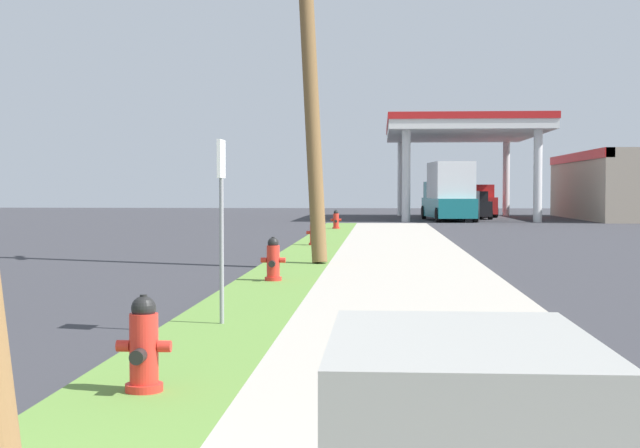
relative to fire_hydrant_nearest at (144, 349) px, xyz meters
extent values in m
cylinder|color=red|center=(0.00, 0.01, -0.30)|extent=(0.29, 0.29, 0.06)
cylinder|color=red|center=(0.00, 0.01, -0.03)|extent=(0.22, 0.22, 0.60)
sphere|color=black|center=(0.00, 0.01, 0.31)|extent=(0.19, 0.19, 0.19)
cylinder|color=black|center=(0.00, 0.01, 0.39)|extent=(0.06, 0.06, 0.05)
cylinder|color=red|center=(-0.16, 0.01, 0.02)|extent=(0.10, 0.09, 0.09)
cylinder|color=red|center=(0.16, 0.01, 0.02)|extent=(0.10, 0.09, 0.09)
cylinder|color=black|center=(0.00, -0.16, -0.03)|extent=(0.11, 0.12, 0.11)
cylinder|color=red|center=(-0.01, 8.57, -0.30)|extent=(0.29, 0.29, 0.06)
cylinder|color=red|center=(-0.01, 8.57, -0.03)|extent=(0.22, 0.22, 0.60)
sphere|color=black|center=(-0.01, 8.57, 0.31)|extent=(0.19, 0.19, 0.19)
cylinder|color=black|center=(-0.01, 8.57, 0.39)|extent=(0.06, 0.06, 0.05)
cylinder|color=red|center=(-0.17, 8.57, 0.02)|extent=(0.10, 0.09, 0.09)
cylinder|color=red|center=(0.15, 8.57, 0.02)|extent=(0.10, 0.09, 0.09)
cylinder|color=black|center=(-0.01, 8.40, -0.03)|extent=(0.11, 0.12, 0.11)
cylinder|color=red|center=(-0.05, 18.59, -0.30)|extent=(0.29, 0.29, 0.06)
cylinder|color=red|center=(-0.05, 18.59, -0.03)|extent=(0.22, 0.22, 0.60)
sphere|color=black|center=(-0.05, 18.59, 0.31)|extent=(0.19, 0.19, 0.19)
cylinder|color=black|center=(-0.05, 18.59, 0.39)|extent=(0.06, 0.06, 0.05)
cylinder|color=red|center=(-0.21, 18.59, 0.02)|extent=(0.10, 0.09, 0.09)
cylinder|color=red|center=(0.11, 18.59, 0.02)|extent=(0.10, 0.09, 0.09)
cylinder|color=black|center=(-0.05, 18.42, -0.03)|extent=(0.11, 0.12, 0.11)
cylinder|color=red|center=(0.05, 29.35, -0.30)|extent=(0.29, 0.29, 0.06)
cylinder|color=red|center=(0.05, 29.35, -0.03)|extent=(0.22, 0.22, 0.60)
sphere|color=black|center=(0.05, 29.35, 0.31)|extent=(0.19, 0.19, 0.19)
cylinder|color=black|center=(0.05, 29.35, 0.39)|extent=(0.06, 0.06, 0.05)
cylinder|color=red|center=(-0.11, 29.35, 0.02)|extent=(0.10, 0.09, 0.09)
cylinder|color=red|center=(0.21, 29.35, 0.02)|extent=(0.10, 0.09, 0.09)
cylinder|color=black|center=(0.05, 29.18, -0.03)|extent=(0.11, 0.12, 0.11)
cylinder|color=brown|center=(0.29, 12.74, 3.79)|extent=(0.92, 1.50, 8.22)
cylinder|color=gray|center=(-0.02, 3.56, 0.72)|extent=(0.05, 0.05, 2.10)
cube|color=white|center=(-0.02, 3.56, 1.57)|extent=(0.04, 0.36, 0.44)
cylinder|color=silver|center=(3.13, 40.33, 1.92)|extent=(0.44, 0.44, 4.73)
cylinder|color=silver|center=(9.81, 40.33, 1.92)|extent=(0.44, 0.44, 4.73)
cylinder|color=silver|center=(3.13, 52.04, 1.92)|extent=(0.44, 0.44, 4.73)
cylinder|color=silver|center=(9.81, 52.04, 1.92)|extent=(0.44, 0.44, 4.73)
cube|color=white|center=(6.47, 46.18, 4.53)|extent=(8.48, 13.51, 0.50)
cube|color=red|center=(6.47, 46.18, 4.96)|extent=(8.58, 13.61, 0.36)
cube|color=#47474C|center=(6.47, 40.33, 0.35)|extent=(0.70, 1.10, 1.60)
cube|color=#47474C|center=(6.47, 52.04, 0.35)|extent=(0.70, 1.10, 1.60)
cube|color=tan|center=(15.89, 46.18, 1.43)|extent=(6.08, 14.57, 3.75)
cube|color=red|center=(13.06, 46.18, 3.06)|extent=(0.50, 14.57, 0.50)
cube|color=black|center=(7.03, 46.18, 0.14)|extent=(1.90, 4.53, 0.85)
cube|color=black|center=(7.03, 45.96, 0.85)|extent=(1.64, 2.05, 0.56)
cylinder|color=black|center=(6.14, 47.87, -0.15)|extent=(0.23, 0.60, 0.60)
cylinder|color=black|center=(7.86, 47.90, -0.15)|extent=(0.23, 0.60, 0.60)
cylinder|color=black|center=(6.20, 44.47, -0.15)|extent=(0.23, 0.60, 0.60)
cylinder|color=black|center=(7.92, 44.50, -0.15)|extent=(0.23, 0.60, 0.60)
cube|color=red|center=(7.51, 50.01, 0.26)|extent=(2.42, 5.54, 1.00)
cube|color=red|center=(7.58, 49.04, 1.14)|extent=(1.99, 2.19, 0.76)
cube|color=red|center=(7.41, 51.19, 0.88)|extent=(2.10, 3.05, 0.24)
cylinder|color=black|center=(8.62, 47.94, -0.07)|extent=(0.28, 0.77, 0.76)
cylinder|color=black|center=(6.73, 47.79, -0.07)|extent=(0.28, 0.77, 0.76)
cylinder|color=black|center=(8.29, 52.23, -0.07)|extent=(0.28, 0.77, 0.76)
cylinder|color=black|center=(6.39, 52.08, -0.07)|extent=(0.28, 0.77, 0.76)
cube|color=#197075|center=(5.43, 42.39, 0.26)|extent=(2.55, 6.55, 1.00)
cube|color=white|center=(5.50, 41.63, 1.71)|extent=(2.30, 4.12, 1.90)
cube|color=#197075|center=(5.25, 44.43, 1.21)|extent=(2.01, 2.20, 0.90)
cylinder|color=black|center=(4.25, 44.95, -0.07)|extent=(0.29, 0.78, 0.76)
cylinder|color=black|center=(6.15, 45.12, -0.07)|extent=(0.29, 0.78, 0.76)
cylinder|color=black|center=(4.71, 39.67, -0.07)|extent=(0.29, 0.78, 0.76)
cylinder|color=black|center=(6.60, 39.84, -0.07)|extent=(0.29, 0.78, 0.76)
camera|label=1|loc=(1.81, -6.85, 1.22)|focal=51.36mm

